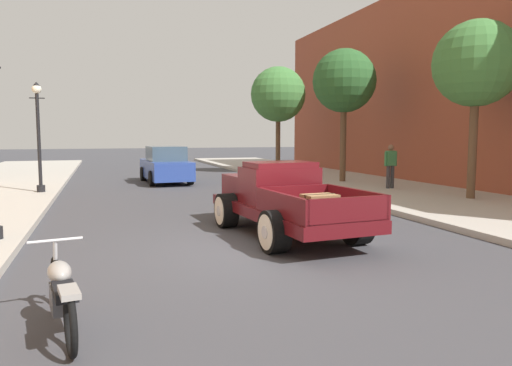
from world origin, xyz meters
The scene contains 9 objects.
ground_plane centered at (0.00, 0.00, 0.00)m, with size 140.00×140.00×0.00m, color #3D3D42.
hotrod_truck_maroon centered at (0.77, 1.14, 0.75)m, with size 2.45×5.03×1.58m.
motorcycle_parked centered at (-3.44, -3.15, 0.44)m, with size 0.65×2.10×0.93m.
car_background_blue centered at (-0.24, 13.23, 0.77)m, with size 2.06×4.39×1.65m.
pedestrian_sidewalk_right centered at (7.39, 7.02, 1.09)m, with size 0.53×0.22×1.65m.
street_lamp_far centered at (-5.07, 9.76, 2.39)m, with size 0.50×0.32×3.85m.
street_tree_nearest centered at (8.22, 3.74, 4.35)m, with size 2.68×2.68×5.57m.
street_tree_second centered at (7.02, 10.10, 4.44)m, with size 2.71×2.71×5.68m.
street_tree_third centered at (6.48, 16.78, 4.38)m, with size 3.06×3.06×5.78m.
Camera 1 is at (-2.97, -8.75, 2.18)m, focal length 33.89 mm.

